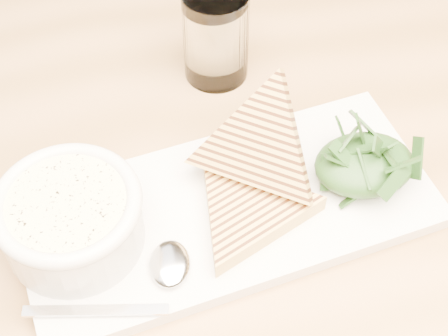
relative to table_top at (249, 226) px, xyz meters
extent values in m
cube|color=#9C7041|center=(0.00, 0.00, 0.00)|extent=(1.28, 0.86, 0.04)
cube|color=silver|center=(-0.02, 0.01, 0.03)|extent=(0.43, 0.24, 0.02)
cylinder|color=silver|center=(-0.17, 0.00, 0.06)|extent=(0.13, 0.13, 0.05)
cylinder|color=#F7ECA8|center=(-0.17, 0.00, 0.09)|extent=(0.11, 0.11, 0.01)
torus|color=silver|center=(-0.17, 0.00, 0.09)|extent=(0.14, 0.14, 0.01)
ellipsoid|color=black|center=(0.12, 0.01, 0.06)|extent=(0.10, 0.08, 0.04)
ellipsoid|color=silver|center=(-0.09, -0.05, 0.04)|extent=(0.05, 0.06, 0.01)
cube|color=silver|center=(-0.16, -0.08, 0.04)|extent=(0.13, 0.04, 0.00)
cylinder|color=white|center=(0.00, 0.21, 0.07)|extent=(0.06, 0.06, 0.10)
cylinder|color=white|center=(0.01, 0.21, 0.08)|extent=(0.07, 0.07, 0.11)
camera|label=1|loc=(-0.11, -0.38, 0.59)|focal=55.00mm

